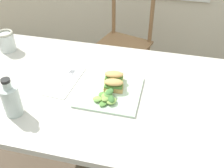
{
  "coord_description": "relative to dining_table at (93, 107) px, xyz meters",
  "views": [
    {
      "loc": [
        0.26,
        -0.82,
        1.53
      ],
      "look_at": [
        0.03,
        0.14,
        0.76
      ],
      "focal_mm": 42.66,
      "sensor_mm": 36.0,
      "label": 1
    }
  ],
  "objects": [
    {
      "name": "chair_wooden_far",
      "position": [
        -0.04,
        0.96,
        -0.17
      ],
      "size": [
        0.49,
        0.49,
        0.87
      ],
      "color": "#8E6642",
      "rests_on": "ground"
    },
    {
      "name": "sandwich_half_back",
      "position": [
        0.09,
        0.06,
        0.16
      ],
      "size": [
        0.09,
        0.07,
        0.06
      ],
      "color": "tan",
      "rests_on": "plate_lunch"
    },
    {
      "name": "salad_mixed_greens",
      "position": [
        0.09,
        -0.08,
        0.15
      ],
      "size": [
        0.12,
        0.16,
        0.04
      ],
      "color": "#518438",
      "rests_on": "plate_lunch"
    },
    {
      "name": "sandwich_half_front",
      "position": [
        0.1,
        -0.0,
        0.16
      ],
      "size": [
        0.09,
        0.07,
        0.06
      ],
      "color": "tan",
      "rests_on": "plate_lunch"
    },
    {
      "name": "bottle_cold_brew",
      "position": [
        -0.27,
        -0.24,
        0.19
      ],
      "size": [
        0.07,
        0.07,
        0.18
      ],
      "color": "black",
      "rests_on": "dining_table"
    },
    {
      "name": "dining_table",
      "position": [
        0.0,
        0.0,
        0.0
      ],
      "size": [
        1.33,
        0.81,
        0.74
      ],
      "color": "#BCB7AD",
      "rests_on": "ground"
    },
    {
      "name": "plate_lunch",
      "position": [
        0.09,
        -0.02,
        0.13
      ],
      "size": [
        0.28,
        0.28,
        0.01
      ],
      "primitive_type": "cube",
      "color": "beige",
      "rests_on": "dining_table"
    },
    {
      "name": "mason_jar_iced_tea",
      "position": [
        -0.57,
        0.22,
        0.18
      ],
      "size": [
        0.09,
        0.09,
        0.11
      ],
      "color": "#C67528",
      "rests_on": "dining_table"
    },
    {
      "name": "fork_on_napkin",
      "position": [
        -0.14,
        0.03,
        0.13
      ],
      "size": [
        0.04,
        0.19,
        0.0
      ],
      "color": "silver",
      "rests_on": "napkin_folded"
    },
    {
      "name": "napkin_folded",
      "position": [
        -0.14,
        0.01,
        0.13
      ],
      "size": [
        0.13,
        0.26,
        0.0
      ],
      "primitive_type": "cube",
      "rotation": [
        0.0,
        0.0,
        -0.07
      ],
      "color": "white",
      "rests_on": "dining_table"
    }
  ]
}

